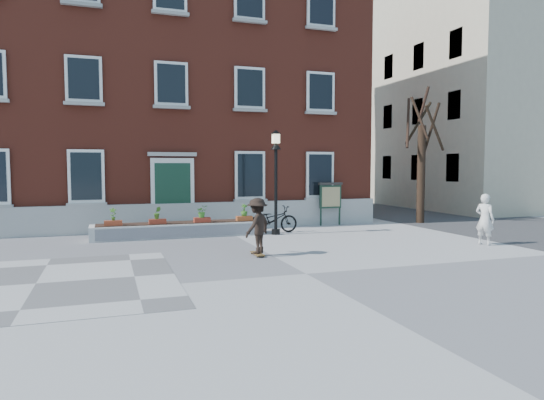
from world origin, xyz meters
name	(u,v)px	position (x,y,z in m)	size (l,w,h in m)	color
ground	(306,274)	(0.00, 0.00, 0.00)	(100.00, 100.00, 0.00)	gray
checker_patch	(36,284)	(-6.00, 1.00, 0.01)	(6.00, 6.00, 0.01)	#565659
bicycle	(273,220)	(1.56, 7.01, 0.52)	(0.69, 1.98, 1.04)	black
parked_car	(350,195)	(10.24, 17.03, 0.73)	(1.54, 4.43, 1.46)	#BABCBF
bystander	(485,219)	(7.20, 2.07, 0.84)	(0.61, 0.40, 1.68)	silver
brick_building	(158,90)	(-2.00, 13.98, 6.30)	(18.40, 10.85, 12.60)	maroon
planter_assembly	(180,228)	(-1.99, 7.18, 0.31)	(6.20, 1.12, 1.15)	silver
bare_tree	(421,161)	(9.01, 8.01, 2.79)	(1.83, 1.83, 6.16)	black
side_street	(428,106)	(17.99, 19.78, 7.02)	(15.20, 36.00, 14.50)	#3D3D40
lamp_post	(276,167)	(1.53, 6.57, 2.54)	(0.40, 0.40, 3.93)	black
notice_board	(330,196)	(4.73, 8.50, 1.26)	(1.10, 0.16, 1.87)	#172E22
skateboarder	(257,226)	(-0.41, 2.64, 0.87)	(1.17, 1.12, 1.67)	brown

